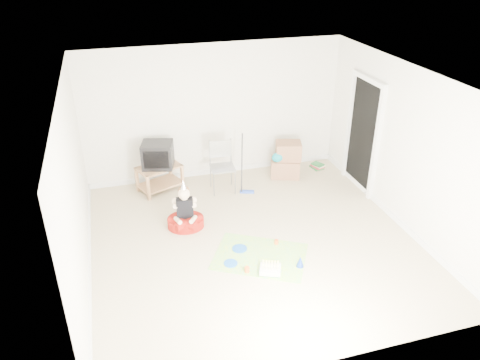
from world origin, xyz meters
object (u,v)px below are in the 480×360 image
object	(u,v)px
folding_chair	(223,168)
cardboard_boxes	(286,160)
crt_tv	(158,155)
seated_woman	(185,217)
birthday_cake	(270,270)
tv_stand	(160,176)

from	to	relation	value
folding_chair	cardboard_boxes	distance (m)	1.38
crt_tv	folding_chair	distance (m)	1.21
seated_woman	birthday_cake	world-z (taller)	seated_woman
seated_woman	birthday_cake	distance (m)	1.80
cardboard_boxes	birthday_cake	bearing A→B (deg)	-115.07
folding_chair	birthday_cake	distance (m)	2.60
crt_tv	seated_woman	xyz separation A→B (m)	(0.23, -1.39, -0.54)
folding_chair	cardboard_boxes	world-z (taller)	folding_chair
tv_stand	folding_chair	xyz separation A→B (m)	(1.13, -0.35, 0.18)
birthday_cake	seated_woman	bearing A→B (deg)	121.98
folding_chair	tv_stand	bearing A→B (deg)	162.81
folding_chair	seated_woman	xyz separation A→B (m)	(-0.90, -1.04, -0.28)
cardboard_boxes	birthday_cake	xyz separation A→B (m)	(-1.31, -2.80, -0.30)
tv_stand	crt_tv	size ratio (longest dim) A/B	1.66
seated_woman	crt_tv	bearing A→B (deg)	99.51
crt_tv	seated_woman	world-z (taller)	crt_tv
crt_tv	folding_chair	bearing A→B (deg)	-2.25
folding_chair	birthday_cake	bearing A→B (deg)	-88.92
tv_stand	cardboard_boxes	size ratio (longest dim) A/B	1.28
crt_tv	cardboard_boxes	xyz separation A→B (m)	(2.49, -0.11, -0.39)
tv_stand	crt_tv	xyz separation A→B (m)	(-0.00, 0.00, 0.44)
seated_woman	birthday_cake	xyz separation A→B (m)	(0.95, -1.52, -0.15)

